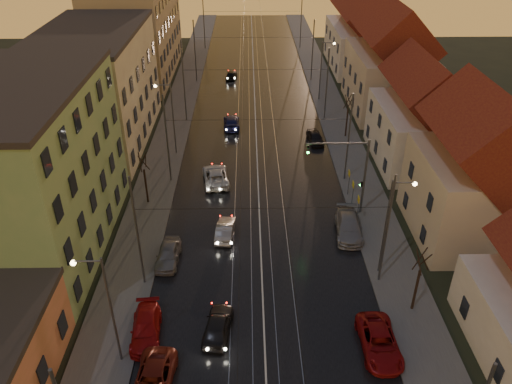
{
  "coord_description": "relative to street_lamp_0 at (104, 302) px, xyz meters",
  "views": [
    {
      "loc": [
        -0.92,
        -18.9,
        24.72
      ],
      "look_at": [
        -0.3,
        18.04,
        2.28
      ],
      "focal_mm": 35.0,
      "sensor_mm": 36.0,
      "label": 1
    }
  ],
  "objects": [
    {
      "name": "catenary_pole_r_1",
      "position": [
        17.7,
        7.0,
        -0.39
      ],
      "size": [
        0.16,
        0.16,
        9.0
      ],
      "primitive_type": "cylinder",
      "color": "#595B60",
      "rests_on": "ground"
    },
    {
      "name": "road",
      "position": [
        9.1,
        38.0,
        -4.87
      ],
      "size": [
        16.0,
        120.0,
        0.04
      ],
      "primitive_type": "cube",
      "color": "black",
      "rests_on": "ground"
    },
    {
      "name": "parked_right_0",
      "position": [
        16.22,
        0.59,
        -4.21
      ],
      "size": [
        2.28,
        4.88,
        1.35
      ],
      "primitive_type": "imported",
      "rotation": [
        0.0,
        0.0,
        0.01
      ],
      "color": "maroon",
      "rests_on": "ground"
    },
    {
      "name": "catenary_pole_r_5",
      "position": [
        17.7,
        70.0,
        -0.39
      ],
      "size": [
        0.16,
        0.16,
        9.0
      ],
      "primitive_type": "cylinder",
      "color": "#595B60",
      "rests_on": "ground"
    },
    {
      "name": "house_right_2",
      "position": [
        26.1,
        26.0,
        -0.24
      ],
      "size": [
        9.18,
        12.24,
        9.2
      ],
      "color": "silver",
      "rests_on": "ground"
    },
    {
      "name": "street_lamp_0",
      "position": [
        0.0,
        0.0,
        0.0
      ],
      "size": [
        1.75,
        0.32,
        8.0
      ],
      "color": "#595B60",
      "rests_on": "ground"
    },
    {
      "name": "catenary_pole_r_3",
      "position": [
        17.7,
        37.0,
        -0.39
      ],
      "size": [
        0.16,
        0.16,
        9.0
      ],
      "primitive_type": "cylinder",
      "color": "#595B60",
      "rests_on": "ground"
    },
    {
      "name": "street_lamp_3",
      "position": [
        18.21,
        44.0,
        0.0
      ],
      "size": [
        1.75,
        0.32,
        8.0
      ],
      "color": "#595B60",
      "rests_on": "ground"
    },
    {
      "name": "driving_car_1",
      "position": [
        6.2,
        12.79,
        -4.25
      ],
      "size": [
        1.66,
        3.96,
        1.27
      ],
      "primitive_type": "imported",
      "rotation": [
        0.0,
        0.0,
        3.06
      ],
      "color": "gray",
      "rests_on": "ground"
    },
    {
      "name": "catenary_pole_r_2",
      "position": [
        17.7,
        22.0,
        -0.39
      ],
      "size": [
        0.16,
        0.16,
        9.0
      ],
      "primitive_type": "cylinder",
      "color": "#595B60",
      "rests_on": "ground"
    },
    {
      "name": "bare_tree_2",
      "position": [
        19.51,
        32.0,
        -2.4
      ],
      "size": [
        1.09,
        1.09,
        5.11
      ],
      "color": "black",
      "rests_on": "ground"
    },
    {
      "name": "tram_rail_1",
      "position": [
        8.33,
        38.0,
        -4.83
      ],
      "size": [
        0.06,
        120.0,
        0.03
      ],
      "primitive_type": "cube",
      "color": "gray",
      "rests_on": "road"
    },
    {
      "name": "house_right_3",
      "position": [
        26.1,
        41.0,
        0.92
      ],
      "size": [
        9.18,
        14.28,
        11.5
      ],
      "color": "beige",
      "rests_on": "ground"
    },
    {
      "name": "house_right_4",
      "position": [
        26.1,
        59.0,
        0.16
      ],
      "size": [
        9.18,
        16.32,
        10.0
      ],
      "color": "silver",
      "rests_on": "ground"
    },
    {
      "name": "parked_right_2",
      "position": [
        15.78,
        30.58,
        -4.24
      ],
      "size": [
        1.94,
        3.94,
        1.29
      ],
      "primitive_type": "imported",
      "rotation": [
        0.0,
        0.0,
        0.11
      ],
      "color": "black",
      "rests_on": "ground"
    },
    {
      "name": "house_right_1",
      "position": [
        26.1,
        13.0,
        0.56
      ],
      "size": [
        8.67,
        10.2,
        10.8
      ],
      "color": "beige",
      "rests_on": "ground"
    },
    {
      "name": "sidewalk_right",
      "position": [
        19.1,
        38.0,
        -4.81
      ],
      "size": [
        4.0,
        120.0,
        0.15
      ],
      "primitive_type": "cube",
      "color": "#4C4C4C",
      "rests_on": "ground"
    },
    {
      "name": "catenary_pole_l_2",
      "position": [
        0.5,
        22.0,
        -0.39
      ],
      "size": [
        0.16,
        0.16,
        9.0
      ],
      "primitive_type": "cylinder",
      "color": "#595B60",
      "rests_on": "ground"
    },
    {
      "name": "parked_left_1",
      "position": [
        2.61,
        -2.02,
        -4.23
      ],
      "size": [
        2.42,
        4.8,
        1.3
      ],
      "primitive_type": "imported",
      "rotation": [
        0.0,
        0.0,
        -0.06
      ],
      "color": "maroon",
      "rests_on": "ground"
    },
    {
      "name": "catenary_pole_r_4",
      "position": [
        17.7,
        52.0,
        -0.39
      ],
      "size": [
        0.16,
        0.16,
        9.0
      ],
      "primitive_type": "cylinder",
      "color": "#595B60",
      "rests_on": "ground"
    },
    {
      "name": "parked_left_3",
      "position": [
        1.92,
        9.53,
        -4.19
      ],
      "size": [
        1.81,
        4.14,
        1.39
      ],
      "primitive_type": "imported",
      "rotation": [
        0.0,
        0.0,
        -0.04
      ],
      "color": "gray",
      "rests_on": "ground"
    },
    {
      "name": "bare_tree_0",
      "position": [
        -1.09,
        18.0,
        -2.4
      ],
      "size": [
        1.09,
        1.09,
        5.11
      ],
      "color": "black",
      "rests_on": "ground"
    },
    {
      "name": "street_lamp_2",
      "position": [
        0.0,
        28.0,
        0.0
      ],
      "size": [
        1.75,
        0.32,
        8.0
      ],
      "color": "#595B60",
      "rests_on": "ground"
    },
    {
      "name": "driving_car_3",
      "position": [
        6.16,
        35.03,
        -4.21
      ],
      "size": [
        2.1,
        4.72,
        1.34
      ],
      "primitive_type": "imported",
      "rotation": [
        0.0,
        0.0,
        3.19
      ],
      "color": "#1A1C4F",
      "rests_on": "ground"
    },
    {
      "name": "traffic_light_mast",
      "position": [
        17.1,
        16.0,
        -0.29
      ],
      "size": [
        5.3,
        0.32,
        7.2
      ],
      "color": "#595B60",
      "rests_on": "ground"
    },
    {
      "name": "tram_rail_0",
      "position": [
        6.9,
        38.0,
        -4.83
      ],
      "size": [
        0.06,
        120.0,
        0.03
      ],
      "primitive_type": "cube",
      "color": "gray",
      "rests_on": "road"
    },
    {
      "name": "driving_car_4",
      "position": [
        5.68,
        53.22,
        -4.27
      ],
      "size": [
        1.88,
        3.75,
        1.23
      ],
      "primitive_type": "imported",
      "rotation": [
        0.0,
        0.0,
        3.02
      ],
      "color": "black",
      "rests_on": "ground"
    },
    {
      "name": "apartment_left_1",
      "position": [
        -8.4,
        12.0,
        1.61
      ],
      "size": [
        10.0,
        18.0,
        13.0
      ],
      "primitive_type": "cube",
      "color": "#6E9A62",
      "rests_on": "ground"
    },
    {
      "name": "apartment_left_3",
      "position": [
        -8.4,
        56.0,
        2.11
      ],
      "size": [
        10.0,
        24.0,
        14.0
      ],
      "primitive_type": "cube",
      "color": "#9C8564",
      "rests_on": "ground"
    },
    {
      "name": "tram_rail_3",
      "position": [
        11.3,
        38.0,
        -4.83
      ],
      "size": [
        0.06,
        120.0,
        0.03
      ],
      "primitive_type": "cube",
      "color": "gray",
      "rests_on": "road"
    },
    {
      "name": "bare_tree_1",
      "position": [
        19.31,
        4.0,
        -2.4
      ],
      "size": [
        1.09,
        1.09,
        5.11
      ],
      "color": "black",
      "rests_on": "ground"
    },
    {
      "name": "catenary_pole_l_1",
      "position": [
        0.5,
        7.0,
        -0.39
      ],
      "size": [
        0.16,
        0.16,
        9.0
      ],
      "primitive_type": "cylinder",
      "color": "#595B60",
      "rests_on": "ground"
    },
    {
      "name": "catenary_pole_l_4",
      "position": [
        0.5,
        52.0,
        -0.39
      ],
      "size": [
        0.16,
        0.16,
        9.0
      ],
      "primitive_type": "cylinder",
      "color": "#595B60",
      "rests_on": "ground"
    },
    {
      "name": "sidewalk_left",
      "position": [
        -0.9,
        38.0,
        -4.81
      ],
      "size": [
        4.0,
        120.0,
        0.15
      ],
      "primitive_type": "cube",
      "color": "#4C4C4C",
      "rests_on": "ground"
    },
    {
      "name": "apartment_left_2",
      "position": [
        -8.4,
        32.0,
        1.11
      ],
      "size": [
        10.0,
        20.0,
        12.0
      ],
      "primitive_type": "cube",
      "color": "#B9AC8F",
      "rests_on": "ground"
    },
    {
      "name": "street_lamp_1",
      "position": [
        18.21,
        8.0,
        0.0
      ],
      "size": [
        1.75,
        0.32,
        8.0
      ],
      "color": "#595B60",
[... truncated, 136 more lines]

